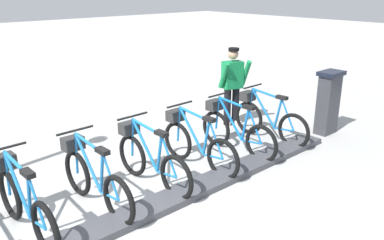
{
  "coord_description": "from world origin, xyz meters",
  "views": [
    {
      "loc": [
        -3.85,
        2.43,
        2.89
      ],
      "look_at": [
        0.5,
        -1.46,
        0.9
      ],
      "focal_mm": 37.42,
      "sensor_mm": 36.0,
      "label": 1
    }
  ],
  "objects": [
    {
      "name": "bike_docked_2",
      "position": [
        0.62,
        -1.66,
        0.43
      ],
      "size": [
        1.72,
        0.54,
        1.02
      ],
      "color": "black",
      "rests_on": "ground"
    },
    {
      "name": "dock_rail_base",
      "position": [
        0.0,
        0.0,
        0.05
      ],
      "size": [
        0.44,
        8.25,
        0.1
      ],
      "primitive_type": "cube",
      "color": "#47474C",
      "rests_on": "ground"
    },
    {
      "name": "worker_near_rack",
      "position": [
        1.67,
        -3.64,
        0.91
      ],
      "size": [
        0.58,
        0.69,
        1.66
      ],
      "color": "white",
      "rests_on": "ground"
    },
    {
      "name": "bike_docked_1",
      "position": [
        0.62,
        -2.59,
        0.43
      ],
      "size": [
        1.72,
        0.54,
        1.02
      ],
      "color": "black",
      "rests_on": "ground"
    },
    {
      "name": "bike_docked_0",
      "position": [
        0.62,
        -3.52,
        0.43
      ],
      "size": [
        1.72,
        0.54,
        1.02
      ],
      "color": "black",
      "rests_on": "ground"
    },
    {
      "name": "bike_docked_3",
      "position": [
        0.62,
        -0.73,
        0.43
      ],
      "size": [
        1.72,
        0.54,
        1.02
      ],
      "color": "black",
      "rests_on": "ground"
    },
    {
      "name": "payment_kiosk",
      "position": [
        0.05,
        -4.71,
        0.67
      ],
      "size": [
        0.36,
        0.52,
        1.28
      ],
      "color": "#38383D",
      "rests_on": "ground"
    },
    {
      "name": "ground_plane",
      "position": [
        0.0,
        0.0,
        0.0
      ],
      "size": [
        60.0,
        60.0,
        0.0
      ],
      "primitive_type": "plane",
      "color": "#B6B4B1"
    },
    {
      "name": "bike_docked_5",
      "position": [
        0.62,
        1.13,
        0.43
      ],
      "size": [
        1.72,
        0.54,
        1.02
      ],
      "color": "black",
      "rests_on": "ground"
    },
    {
      "name": "bike_docked_4",
      "position": [
        0.62,
        0.2,
        0.43
      ],
      "size": [
        1.72,
        0.54,
        1.02
      ],
      "color": "black",
      "rests_on": "ground"
    }
  ]
}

